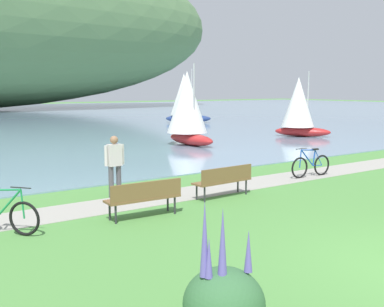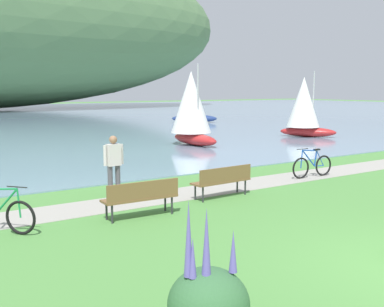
# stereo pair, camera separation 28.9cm
# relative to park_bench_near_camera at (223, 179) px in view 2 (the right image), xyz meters

# --- Properties ---
(shoreline_path) EXTENTS (60.00, 1.50, 0.01)m
(shoreline_path) POSITION_rel_park_bench_near_camera_xyz_m (-0.42, 1.00, -0.52)
(shoreline_path) COLOR #A39E93
(shoreline_path) RESTS_ON ground
(park_bench_near_camera) EXTENTS (1.82, 0.57, 0.88)m
(park_bench_near_camera) POSITION_rel_park_bench_near_camera_xyz_m (0.00, 0.00, 0.00)
(park_bench_near_camera) COLOR brown
(park_bench_near_camera) RESTS_ON ground
(park_bench_further_along) EXTENTS (1.82, 0.55, 0.88)m
(park_bench_further_along) POSITION_rel_park_bench_near_camera_xyz_m (-2.81, -0.54, 0.00)
(park_bench_further_along) COLOR brown
(park_bench_further_along) RESTS_ON ground
(bicycle_leaning_near_bench) EXTENTS (1.77, 0.16, 1.01)m
(bicycle_leaning_near_bench) POSITION_rel_park_bench_near_camera_xyz_m (4.37, 0.69, -0.12)
(bicycle_leaning_near_bench) COLOR black
(bicycle_leaning_near_bench) RESTS_ON ground
(person_at_shoreline) EXTENTS (0.61, 0.25, 1.71)m
(person_at_shoreline) POSITION_rel_park_bench_near_camera_xyz_m (-2.43, 1.79, 0.46)
(person_at_shoreline) COLOR #4C4C51
(person_at_shoreline) RESTS_ON ground
(echium_bush_mid_cluster) EXTENTS (0.99, 0.99, 1.73)m
(echium_bush_mid_cluster) POSITION_rel_park_bench_near_camera_xyz_m (-4.68, -5.76, -0.06)
(echium_bush_mid_cluster) COLOR #386B3D
(echium_bush_mid_cluster) RESTS_ON ground
(sailboat_nearest_to_shore) EXTENTS (3.86, 3.55, 4.67)m
(sailboat_nearest_to_shore) POSITION_rel_park_bench_near_camera_xyz_m (15.30, 24.34, 1.72)
(sailboat_nearest_to_shore) COLOR navy
(sailboat_nearest_to_shore) RESTS_ON bay_water
(sailboat_toward_hillside) EXTENTS (2.94, 3.36, 4.01)m
(sailboat_toward_hillside) POSITION_rel_park_bench_near_camera_xyz_m (14.23, 10.19, 1.41)
(sailboat_toward_hillside) COLOR #B22323
(sailboat_toward_hillside) RESTS_ON bay_water
(sailboat_far_off) EXTENTS (2.15, 3.61, 4.24)m
(sailboat_far_off) POSITION_rel_park_bench_near_camera_xyz_m (6.12, 10.60, 1.51)
(sailboat_far_off) COLOR #B22323
(sailboat_far_off) RESTS_ON bay_water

